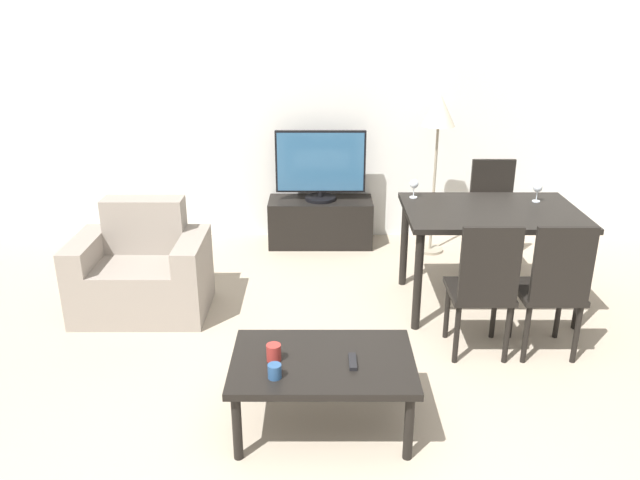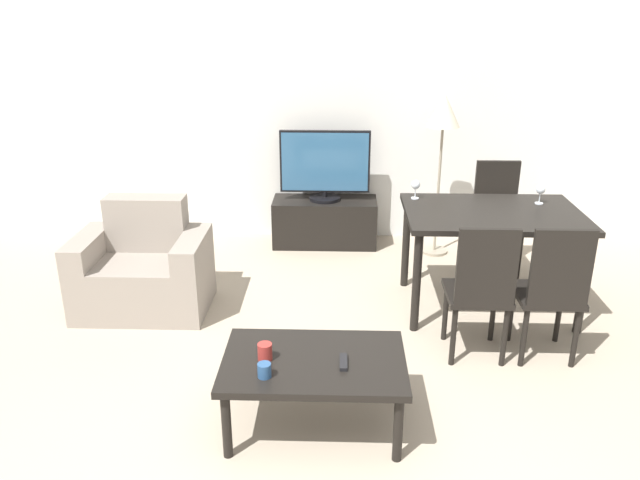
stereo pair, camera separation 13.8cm
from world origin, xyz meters
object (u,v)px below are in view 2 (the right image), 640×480
Objects in this scene: cup_white_near at (265,352)px; wine_glass_left at (541,191)px; dining_table at (492,223)px; dining_chair_far at (497,212)px; armchair at (144,271)px; cup_colored_far at (264,370)px; remote_primary at (343,362)px; dining_chair_near_right at (552,288)px; floor_lamp at (443,120)px; tv at (325,166)px; tv_stand at (325,222)px; coffee_table at (314,367)px; wine_glass_center at (416,186)px; dining_chair_near at (481,287)px.

cup_white_near is 2.55m from wine_glass_left.
dining_chair_far is at bearing 73.42° from dining_table.
armchair is 12.83× the size of cup_colored_far.
remote_primary is (1.50, -1.43, 0.13)m from armchair.
wine_glass_left is (0.16, 0.93, 0.36)m from dining_chair_near_right.
tv is at bearing 169.89° from floor_lamp.
remote_primary is (-0.86, -2.63, -0.81)m from floor_lamp.
tv_stand is 1.00× the size of coffee_table.
coffee_table is at bearing 1.47° from cup_white_near.
tv_stand is 0.55m from tv.
remote_primary is at bearing -86.60° from tv.
wine_glass_left is (0.16, -0.56, 0.36)m from dining_chair_far.
dining_chair_near_right reaches higher than wine_glass_center.
remote_primary is 2.29m from wine_glass_left.
dining_chair_near_right is (1.47, 0.73, 0.14)m from coffee_table.
wine_glass_center reaches higher than armchair.
dining_chair_near is 1.00× the size of dining_chair_near_right.
dining_table is 1.35× the size of dining_chair_near_right.
dining_chair_near reaches higher than dining_table.
coffee_table is at bearing -123.46° from dining_chair_far.
dining_chair_far is at bearing -20.27° from tv.
dining_chair_near_right reaches higher than dining_table.
dining_chair_near is at bearing 29.77° from cup_white_near.
cup_colored_far is (-1.27, -0.90, -0.06)m from dining_chair_near.
floor_lamp is 2.88m from remote_primary.
wine_glass_left reaches higher than dining_table.
cup_white_near is (-0.42, 0.03, 0.04)m from remote_primary.
dining_table is 13.82× the size of cup_white_near.
floor_lamp is (1.03, -0.19, 1.02)m from tv_stand.
remote_primary is at bearing -4.35° from cup_white_near.
cup_colored_far is (0.02, -0.16, -0.01)m from cup_white_near.
armchair is 2.81m from floor_lamp.
tv_stand is 1.04× the size of dining_chair_near.
tv_stand is at bearing 116.82° from dining_chair_near.
cup_colored_far is at bearing -94.54° from tv.
floor_lamp is at bearing 65.37° from cup_colored_far.
remote_primary is at bearing -120.13° from dining_chair_far.
wine_glass_left is at bearing -6.31° from wine_glass_center.
dining_table is at bearing 73.42° from dining_chair_near.
wine_glass_center is (-0.31, -0.82, -0.36)m from floor_lamp.
tv_stand is 2.78m from coffee_table.
dining_table is 2.23m from cup_colored_far.
dining_table is 8.73× the size of wine_glass_center.
cup_colored_far is at bearing -132.15° from dining_table.
wine_glass_center is (-0.31, 1.04, 0.36)m from dining_chair_near.
coffee_table is 6.53× the size of remote_primary.
dining_chair_near_right is 1.01m from wine_glass_left.
tv_stand is 2.97m from cup_colored_far.
tv is 0.66× the size of dining_table.
wine_glass_center reaches higher than tv_stand.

